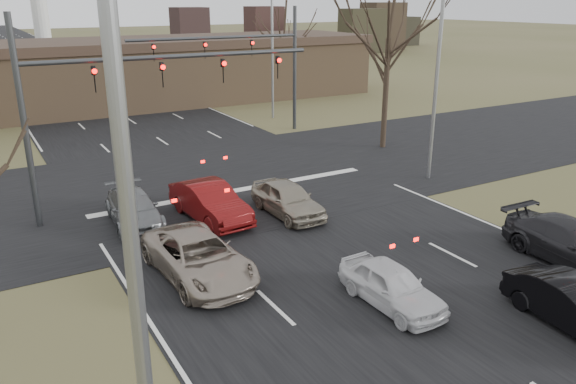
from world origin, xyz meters
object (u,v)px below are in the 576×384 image
(building, at_px, (130,72))
(car_black_hatch, at_px, (574,305))
(streetlight_right_near, at_px, (435,64))
(car_silver_suv, at_px, (199,257))
(car_silver_ahead, at_px, (288,199))
(streetlight_left, at_px, (151,275))
(streetlight_right_far, at_px, (270,41))
(mast_arm_far, at_px, (256,56))
(car_charcoal_sedan, at_px, (573,244))
(car_red_ahead, at_px, (210,202))
(mast_arm_near, at_px, (112,89))
(car_white_sedan, at_px, (391,285))
(car_grey_ahead, at_px, (134,209))

(building, distance_m, car_black_hatch, 39.91)
(streetlight_right_near, height_order, car_silver_suv, streetlight_right_near)
(car_silver_ahead, bearing_deg, streetlight_left, -125.59)
(streetlight_right_near, xyz_separation_m, car_silver_suv, (-13.49, -4.12, -4.89))
(streetlight_right_far, bearing_deg, mast_arm_far, -128.11)
(car_charcoal_sedan, bearing_deg, car_red_ahead, 134.85)
(streetlight_right_near, distance_m, car_charcoal_sedan, 10.86)
(mast_arm_far, xyz_separation_m, streetlight_right_near, (2.64, -13.00, 0.57))
(car_black_hatch, bearing_deg, car_silver_ahead, 107.16)
(building, height_order, car_red_ahead, building)
(mast_arm_near, relative_size, streetlight_left, 1.21)
(mast_arm_near, distance_m, car_charcoal_sedan, 17.63)
(streetlight_right_far, xyz_separation_m, car_red_ahead, (-11.77, -16.70, -4.84))
(streetlight_left, relative_size, car_white_sedan, 2.76)
(car_silver_suv, bearing_deg, streetlight_right_near, 14.04)
(car_silver_ahead, bearing_deg, mast_arm_near, 146.14)
(building, relative_size, streetlight_right_far, 4.24)
(car_charcoal_sedan, distance_m, car_silver_ahead, 10.51)
(building, relative_size, car_silver_ahead, 10.39)
(streetlight_left, bearing_deg, streetlight_right_near, 38.43)
(building, relative_size, mast_arm_far, 3.81)
(car_silver_suv, bearing_deg, car_black_hatch, -48.16)
(mast_arm_near, relative_size, car_white_sedan, 3.34)
(mast_arm_near, relative_size, car_silver_ahead, 2.97)
(car_grey_ahead, bearing_deg, car_white_sedan, -60.27)
(car_charcoal_sedan, bearing_deg, mast_arm_far, 93.01)
(streetlight_right_near, height_order, car_silver_ahead, streetlight_right_near)
(streetlight_right_near, bearing_deg, car_silver_suv, -163.03)
(car_red_ahead, bearing_deg, car_grey_ahead, 152.92)
(car_grey_ahead, xyz_separation_m, car_silver_ahead, (5.71, -2.17, 0.07))
(car_white_sedan, height_order, car_charcoal_sedan, car_charcoal_sedan)
(streetlight_right_far, relative_size, car_red_ahead, 2.22)
(car_grey_ahead, bearing_deg, streetlight_left, -98.96)
(streetlight_right_near, relative_size, car_red_ahead, 2.22)
(car_black_hatch, distance_m, car_red_ahead, 13.31)
(streetlight_right_far, height_order, car_charcoal_sedan, streetlight_right_far)
(building, bearing_deg, car_silver_suv, -101.73)
(mast_arm_far, distance_m, car_grey_ahead, 16.85)
(building, bearing_deg, mast_arm_far, -74.42)
(mast_arm_near, relative_size, streetlight_right_far, 1.21)
(car_silver_ahead, bearing_deg, building, 86.64)
(mast_arm_near, bearing_deg, car_grey_ahead, -89.32)
(mast_arm_near, xyz_separation_m, car_black_hatch, (8.23, -14.84, -4.42))
(car_silver_suv, xyz_separation_m, car_black_hatch, (7.67, -7.73, -0.05))
(building, xyz_separation_m, car_silver_ahead, (-1.50, -28.79, -1.97))
(building, xyz_separation_m, car_red_ahead, (-4.45, -27.70, -1.92))
(car_black_hatch, height_order, car_silver_ahead, car_silver_ahead)
(streetlight_left, bearing_deg, car_black_hatch, 10.33)
(building, xyz_separation_m, streetlight_left, (-10.82, -42.00, 2.92))
(car_charcoal_sedan, bearing_deg, car_white_sedan, 174.73)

